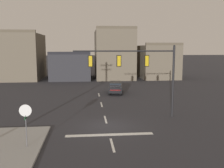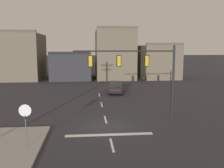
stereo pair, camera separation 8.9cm
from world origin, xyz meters
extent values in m
plane|color=#2B2B30|center=(0.00, 0.00, 0.00)|extent=(400.00, 400.00, 0.00)
cube|color=gray|center=(-7.00, -4.00, 0.07)|extent=(5.00, 8.00, 0.15)
cube|color=silver|center=(0.00, -2.00, 0.00)|extent=(6.40, 0.50, 0.01)
cube|color=silver|center=(0.00, -4.00, 0.00)|extent=(0.16, 2.40, 0.01)
cube|color=silver|center=(0.00, 2.00, 0.00)|extent=(0.16, 2.40, 0.01)
cube|color=silver|center=(0.00, 8.00, 0.00)|extent=(0.16, 2.40, 0.01)
cube|color=silver|center=(0.00, 14.00, 0.00)|extent=(0.16, 2.40, 0.01)
cylinder|color=black|center=(6.18, 2.42, 3.20)|extent=(0.20, 0.20, 6.40)
cylinder|color=black|center=(1.71, 2.38, 5.99)|extent=(8.93, 0.21, 0.12)
sphere|color=black|center=(6.18, 2.42, 6.45)|extent=(0.18, 0.18, 0.18)
cylinder|color=#56565B|center=(3.70, 2.40, 5.76)|extent=(0.03, 0.03, 0.35)
cube|color=gold|center=(3.70, 2.40, 5.13)|extent=(0.30, 0.24, 0.90)
sphere|color=red|center=(3.70, 2.53, 5.41)|extent=(0.20, 0.20, 0.20)
sphere|color=#2D2314|center=(3.70, 2.53, 5.13)|extent=(0.20, 0.20, 0.20)
sphere|color=black|center=(3.70, 2.53, 4.85)|extent=(0.20, 0.20, 0.20)
cube|color=black|center=(3.70, 2.38, 5.13)|extent=(0.42, 0.03, 1.02)
cylinder|color=#56565B|center=(1.22, 2.37, 5.76)|extent=(0.03, 0.03, 0.35)
cube|color=gold|center=(1.22, 2.37, 5.13)|extent=(0.30, 0.24, 0.90)
sphere|color=red|center=(1.22, 2.50, 5.41)|extent=(0.20, 0.20, 0.20)
sphere|color=#2D2314|center=(1.22, 2.50, 5.13)|extent=(0.20, 0.20, 0.20)
sphere|color=black|center=(1.22, 2.50, 4.85)|extent=(0.20, 0.20, 0.20)
cube|color=black|center=(1.22, 2.35, 5.13)|extent=(0.42, 0.03, 1.02)
cylinder|color=#56565B|center=(-1.26, 2.35, 5.76)|extent=(0.03, 0.03, 0.35)
cube|color=gold|center=(-1.26, 2.35, 5.13)|extent=(0.30, 0.24, 0.90)
sphere|color=red|center=(-1.27, 2.48, 5.41)|extent=(0.20, 0.20, 0.20)
sphere|color=#2D2314|center=(-1.27, 2.48, 5.13)|extent=(0.20, 0.20, 0.20)
sphere|color=black|center=(-1.27, 2.48, 4.85)|extent=(0.20, 0.20, 0.20)
cube|color=black|center=(-1.26, 2.33, 5.13)|extent=(0.42, 0.03, 1.02)
cylinder|color=#56565B|center=(-5.38, -4.06, 1.07)|extent=(0.06, 0.06, 2.15)
cylinder|color=white|center=(-5.38, -4.06, 2.45)|extent=(0.76, 0.03, 0.76)
cylinder|color=#B21414|center=(-5.38, -4.04, 2.45)|extent=(0.68, 0.03, 0.68)
cube|color=#19592D|center=(-5.38, -4.06, 2.00)|extent=(0.02, 0.64, 0.16)
cube|color=black|center=(2.37, 15.00, 0.70)|extent=(2.35, 4.59, 0.70)
cube|color=black|center=(2.36, 14.85, 1.33)|extent=(1.90, 2.65, 0.56)
cube|color=#2D3842|center=(2.45, 15.61, 1.31)|extent=(1.54, 0.44, 0.47)
cube|color=#2D3842|center=(2.21, 13.69, 1.31)|extent=(1.54, 0.41, 0.46)
cylinder|color=black|center=(1.72, 16.55, 0.32)|extent=(0.30, 0.66, 0.64)
cylinder|color=black|center=(3.40, 16.33, 0.32)|extent=(0.30, 0.66, 0.64)
cylinder|color=black|center=(1.35, 13.66, 0.32)|extent=(0.30, 0.66, 0.64)
cylinder|color=black|center=(3.03, 13.45, 0.32)|extent=(0.30, 0.66, 0.64)
sphere|color=silver|center=(2.08, 17.23, 0.75)|extent=(0.16, 0.16, 0.16)
sphere|color=silver|center=(3.22, 17.09, 0.75)|extent=(0.16, 0.16, 0.16)
cube|color=maroon|center=(2.10, 12.83, 0.78)|extent=(1.36, 0.21, 0.12)
cube|color=#665B4C|center=(-14.82, 33.40, 4.50)|extent=(8.31, 11.30, 9.00)
cube|color=brown|center=(-14.82, 28.05, 9.25)|extent=(8.31, 0.60, 0.50)
cube|color=#2D2D33|center=(-4.75, 32.60, 2.53)|extent=(7.83, 9.70, 5.06)
cube|color=black|center=(-4.75, 28.05, 5.31)|extent=(7.83, 0.60, 0.50)
cube|color=#665B4C|center=(4.07, 33.34, 4.88)|extent=(7.62, 11.18, 9.76)
cube|color=brown|center=(4.07, 28.05, 10.01)|extent=(7.62, 0.60, 0.50)
cube|color=#665B4C|center=(13.23, 32.14, 3.37)|extent=(7.27, 8.78, 6.74)
cube|color=brown|center=(13.23, 28.05, 6.99)|extent=(7.27, 0.60, 0.50)
camera|label=1|loc=(-1.60, -19.76, 6.27)|focal=40.87mm
camera|label=2|loc=(-1.51, -19.77, 6.27)|focal=40.87mm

